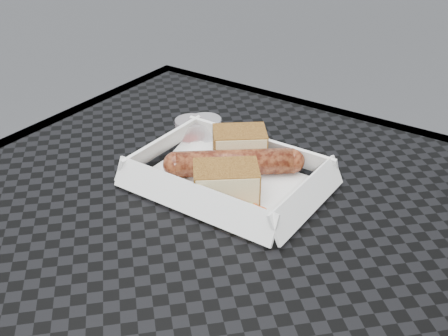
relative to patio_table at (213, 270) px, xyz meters
name	(u,v)px	position (x,y,z in m)	size (l,w,h in m)	color
patio_table	(213,270)	(0.00, 0.00, 0.00)	(0.80, 0.80, 0.74)	black
food_tray	(228,183)	(-0.03, 0.08, 0.08)	(0.22, 0.15, 0.00)	white
bratwurst	(234,163)	(-0.04, 0.11, 0.10)	(0.16, 0.13, 0.04)	brown
bread_near	(240,145)	(-0.05, 0.14, 0.10)	(0.07, 0.05, 0.05)	brown
bread_far	(226,182)	(-0.02, 0.05, 0.10)	(0.08, 0.06, 0.04)	brown
veg_garnish	(249,212)	(0.03, 0.04, 0.08)	(0.03, 0.03, 0.00)	#E84B0A
napkin	(218,149)	(-0.10, 0.16, 0.08)	(0.12, 0.12, 0.00)	white
condiment_cup_sauce	(191,129)	(-0.16, 0.17, 0.09)	(0.05, 0.05, 0.03)	maroon
condiment_cup_empty	(205,128)	(-0.14, 0.18, 0.09)	(0.05, 0.05, 0.03)	silver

